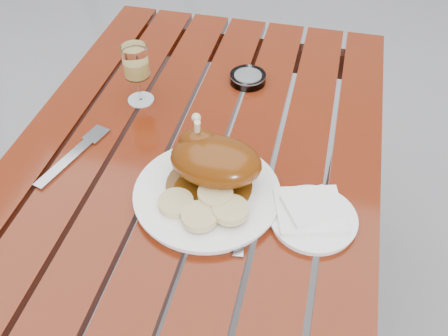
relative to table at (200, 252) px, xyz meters
The scene contains 11 objects.
ground 0.38m from the table, ahead, with size 60.00×60.00×0.00m, color slate.
table is the anchor object (origin of this frame).
dinner_plate 0.41m from the table, 63.76° to the right, with size 0.29×0.29×0.02m, color white.
roast_duck 0.46m from the table, 53.44° to the right, with size 0.19×0.17×0.13m.
bread_dumplings 0.45m from the table, 67.69° to the right, with size 0.18×0.12×0.03m.
wine_glass 0.50m from the table, 140.83° to the left, with size 0.06×0.06×0.15m, color #E6C768.
side_plate 0.49m from the table, 26.88° to the right, with size 0.17×0.17×0.01m, color white.
napkin 0.49m from the table, 26.02° to the right, with size 0.13×0.12×0.01m, color white.
ashtray 0.48m from the table, 77.69° to the left, with size 0.09×0.09×0.02m, color #B2B7BC.
fork 0.46m from the table, 160.44° to the right, with size 0.02×0.20×0.01m, color gray.
knife 0.43m from the table, 47.89° to the right, with size 0.02×0.20×0.01m, color gray.
Camera 1 is at (0.25, -0.77, 1.49)m, focal length 40.00 mm.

